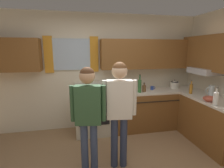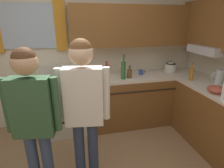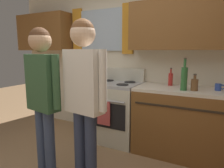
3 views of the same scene
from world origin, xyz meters
The scene contains 8 objects.
back_wall_unit centered at (0.07, 1.82, 1.46)m, with size 4.60×0.42×2.60m.
stove_oven centered at (-0.20, 1.54, 0.47)m, with size 0.75×0.67×1.10m.
bottle_sauce_red centered at (0.59, 1.68, 0.99)m, with size 0.06×0.06×0.25m.
bottle_squat_brown centered at (0.93, 1.43, 0.98)m, with size 0.08×0.08×0.21m.
bottle_wine_green centered at (0.81, 1.40, 1.05)m, with size 0.08×0.08×0.39m.
mug_cobalt_blue centered at (1.19, 1.57, 0.94)m, with size 0.11×0.07×0.08m.
adult_left centered at (-0.37, 0.27, 1.01)m, with size 0.49×0.22×1.60m.
adult_in_plaid centered at (0.09, 0.33, 1.04)m, with size 0.51×0.22×1.65m.
Camera 3 is at (1.16, -1.16, 1.37)m, focal length 32.56 mm.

